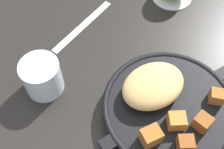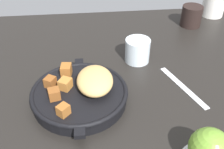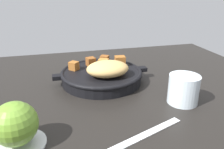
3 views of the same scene
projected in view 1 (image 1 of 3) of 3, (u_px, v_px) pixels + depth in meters
The scene contains 4 objects.
ground_plane at pixel (104, 79), 60.86cm from camera, with size 97.03×97.67×2.40cm, color black.
cast_iron_skillet at pixel (166, 106), 53.11cm from camera, with size 28.80×24.47×7.78cm.
butter_knife at pixel (83, 26), 67.23cm from camera, with size 19.30×1.60×0.36cm, color silver.
water_glass_short at pixel (42, 77), 55.48cm from camera, with size 7.55×7.55×7.22cm, color silver.
Camera 1 is at (-15.87, -28.31, 50.32)cm, focal length 46.58 mm.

